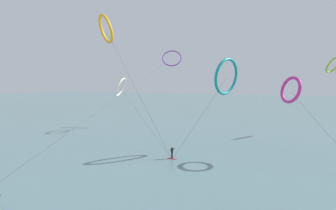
{
  "coord_description": "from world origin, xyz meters",
  "views": [
    {
      "loc": [
        10.46,
        -1.81,
        10.28
      ],
      "look_at": [
        0.0,
        21.42,
        7.97
      ],
      "focal_mm": 27.65,
      "sensor_mm": 36.0,
      "label": 1
    }
  ],
  "objects_px": {
    "kite_lime": "(334,65)",
    "kite_amber": "(106,29)",
    "surfer_crimson": "(172,153)",
    "kite_teal": "(226,77)",
    "kite_violet": "(172,58)",
    "kite_magenta": "(291,90)",
    "kite_ivory": "(121,87)"
  },
  "relations": [
    {
      "from": "kite_ivory",
      "to": "kite_lime",
      "type": "height_order",
      "value": "kite_lime"
    },
    {
      "from": "kite_lime",
      "to": "kite_violet",
      "type": "height_order",
      "value": "kite_violet"
    },
    {
      "from": "surfer_crimson",
      "to": "kite_ivory",
      "type": "xyz_separation_m",
      "value": [
        -18.29,
        14.92,
        8.31
      ]
    },
    {
      "from": "kite_teal",
      "to": "kite_amber",
      "type": "bearing_deg",
      "value": -23.86
    },
    {
      "from": "kite_lime",
      "to": "kite_amber",
      "type": "bearing_deg",
      "value": -3.85
    },
    {
      "from": "kite_amber",
      "to": "kite_violet",
      "type": "distance_m",
      "value": 31.49
    },
    {
      "from": "kite_lime",
      "to": "surfer_crimson",
      "type": "bearing_deg",
      "value": -1.75
    },
    {
      "from": "kite_amber",
      "to": "kite_teal",
      "type": "bearing_deg",
      "value": -100.97
    },
    {
      "from": "kite_ivory",
      "to": "kite_teal",
      "type": "bearing_deg",
      "value": 53.4
    },
    {
      "from": "kite_violet",
      "to": "kite_magenta",
      "type": "height_order",
      "value": "kite_violet"
    },
    {
      "from": "kite_amber",
      "to": "kite_magenta",
      "type": "distance_m",
      "value": 24.35
    },
    {
      "from": "kite_magenta",
      "to": "kite_ivory",
      "type": "bearing_deg",
      "value": -143.41
    },
    {
      "from": "surfer_crimson",
      "to": "kite_teal",
      "type": "relative_size",
      "value": 0.12
    },
    {
      "from": "kite_ivory",
      "to": "kite_violet",
      "type": "bearing_deg",
      "value": 130.2
    },
    {
      "from": "kite_teal",
      "to": "kite_violet",
      "type": "relative_size",
      "value": 0.28
    },
    {
      "from": "kite_teal",
      "to": "kite_magenta",
      "type": "xyz_separation_m",
      "value": [
        8.27,
        0.11,
        -1.76
      ]
    },
    {
      "from": "kite_ivory",
      "to": "kite_magenta",
      "type": "xyz_separation_m",
      "value": [
        32.29,
        -8.75,
        0.09
      ]
    },
    {
      "from": "kite_amber",
      "to": "kite_violet",
      "type": "xyz_separation_m",
      "value": [
        -5.01,
        31.08,
        -0.71
      ]
    },
    {
      "from": "surfer_crimson",
      "to": "kite_violet",
      "type": "height_order",
      "value": "kite_violet"
    },
    {
      "from": "kite_teal",
      "to": "kite_amber",
      "type": "distance_m",
      "value": 17.4
    },
    {
      "from": "kite_teal",
      "to": "kite_magenta",
      "type": "height_order",
      "value": "kite_teal"
    },
    {
      "from": "kite_ivory",
      "to": "kite_violet",
      "type": "height_order",
      "value": "kite_violet"
    },
    {
      "from": "surfer_crimson",
      "to": "kite_violet",
      "type": "relative_size",
      "value": 0.04
    },
    {
      "from": "kite_ivory",
      "to": "kite_violet",
      "type": "relative_size",
      "value": 0.41
    },
    {
      "from": "kite_magenta",
      "to": "kite_violet",
      "type": "bearing_deg",
      "value": -166.0
    },
    {
      "from": "surfer_crimson",
      "to": "kite_teal",
      "type": "xyz_separation_m",
      "value": [
        5.73,
        6.05,
        10.16
      ]
    },
    {
      "from": "surfer_crimson",
      "to": "kite_amber",
      "type": "xyz_separation_m",
      "value": [
        -6.16,
        -5.41,
        15.63
      ]
    },
    {
      "from": "kite_lime",
      "to": "kite_teal",
      "type": "bearing_deg",
      "value": 0.09
    },
    {
      "from": "kite_lime",
      "to": "kite_magenta",
      "type": "bearing_deg",
      "value": 16.4
    },
    {
      "from": "kite_ivory",
      "to": "kite_teal",
      "type": "relative_size",
      "value": 1.46
    },
    {
      "from": "kite_amber",
      "to": "kite_lime",
      "type": "distance_m",
      "value": 44.12
    },
    {
      "from": "kite_ivory",
      "to": "kite_magenta",
      "type": "relative_size",
      "value": 1.81
    }
  ]
}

